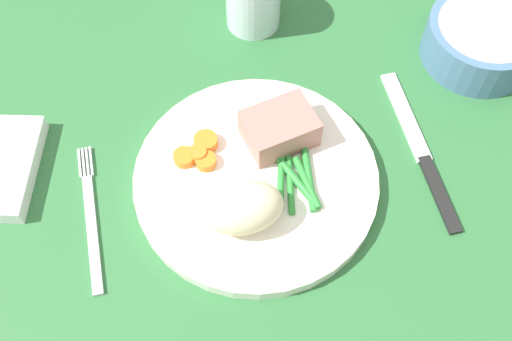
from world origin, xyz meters
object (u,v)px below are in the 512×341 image
(dinner_plate, at_px, (256,179))
(knife, at_px, (421,152))
(fork, at_px, (91,217))
(salad_bowl, at_px, (482,39))
(meat_portion, at_px, (280,128))

(dinner_plate, distance_m, knife, 0.18)
(knife, bearing_deg, fork, -176.37)
(fork, bearing_deg, salad_bowl, 14.17)
(dinner_plate, height_order, salad_bowl, salad_bowl)
(knife, bearing_deg, meat_portion, 167.55)
(meat_portion, relative_size, fork, 0.43)
(dinner_plate, xyz_separation_m, salad_bowl, (0.29, 0.11, 0.02))
(dinner_plate, bearing_deg, meat_portion, 49.40)
(meat_portion, bearing_deg, fork, -168.38)
(dinner_plate, height_order, meat_portion, meat_portion)
(meat_portion, relative_size, knife, 0.34)
(meat_portion, bearing_deg, knife, -16.13)
(dinner_plate, xyz_separation_m, meat_portion, (0.03, 0.04, 0.03))
(fork, relative_size, salad_bowl, 1.28)
(dinner_plate, relative_size, meat_portion, 3.53)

